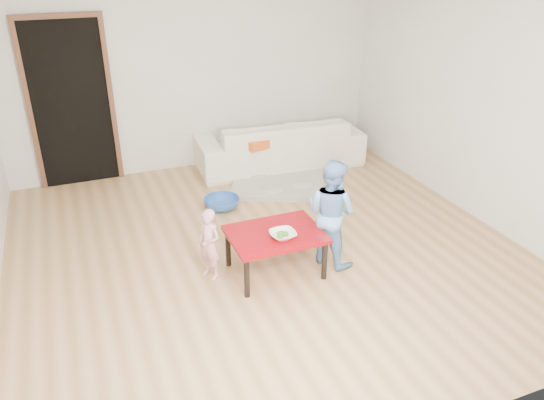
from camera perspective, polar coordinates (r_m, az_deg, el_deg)
floor at (r=5.48m, az=-0.78°, el=-5.26°), size 5.00×5.00×0.01m
back_wall at (r=7.24m, az=-8.17°, el=13.49°), size 5.00×0.02×2.60m
right_wall at (r=6.23m, az=21.48°, el=9.92°), size 0.02×5.00×2.60m
doorway at (r=7.09m, az=-20.77°, el=9.51°), size 1.02×0.08×2.11m
sofa at (r=7.39m, az=0.75°, el=6.19°), size 2.32×1.02×0.66m
cushion at (r=6.97m, az=-1.57°, el=6.35°), size 0.52×0.49×0.12m
red_table at (r=5.01m, az=0.36°, el=-5.65°), size 0.86×0.65×0.43m
bowl at (r=4.80m, az=1.17°, el=-3.76°), size 0.24×0.24×0.06m
broccoli at (r=4.80m, az=1.17°, el=-3.77°), size 0.12×0.12×0.06m
child_pink at (r=4.91m, az=-6.76°, el=-4.76°), size 0.27×0.30×0.69m
child_blue at (r=5.06m, az=6.39°, el=-1.34°), size 0.60×0.65×1.06m
basin at (r=6.27m, az=-5.43°, el=-0.36°), size 0.42×0.42×0.13m
blanket at (r=6.86m, az=0.72°, el=1.82°), size 1.47×1.38×0.06m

